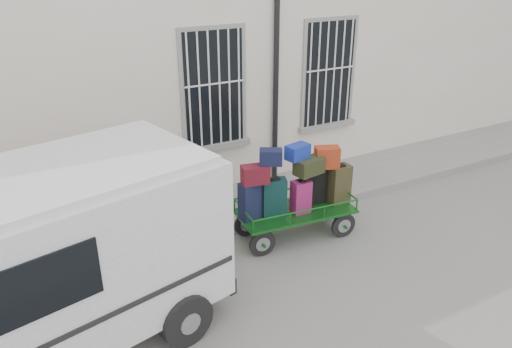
{
  "coord_description": "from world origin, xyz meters",
  "views": [
    {
      "loc": [
        -4.15,
        -5.65,
        4.67
      ],
      "look_at": [
        -0.55,
        1.0,
        1.28
      ],
      "focal_mm": 35.0,
      "sensor_mm": 36.0,
      "label": 1
    }
  ],
  "objects": [
    {
      "name": "building",
      "position": [
        0.0,
        5.5,
        3.0
      ],
      "size": [
        24.0,
        5.15,
        6.0
      ],
      "color": "beige",
      "rests_on": "ground"
    },
    {
      "name": "luggage_cart",
      "position": [
        0.12,
        0.8,
        0.88
      ],
      "size": [
        2.43,
        1.12,
        1.75
      ],
      "rotation": [
        0.0,
        0.0,
        -0.1
      ],
      "color": "black",
      "rests_on": "ground"
    },
    {
      "name": "sidewalk",
      "position": [
        0.0,
        2.2,
        0.07
      ],
      "size": [
        24.0,
        1.7,
        0.15
      ],
      "primitive_type": "cube",
      "color": "gray",
      "rests_on": "ground"
    },
    {
      "name": "ground",
      "position": [
        0.0,
        0.0,
        0.0
      ],
      "size": [
        80.0,
        80.0,
        0.0
      ],
      "primitive_type": "plane",
      "color": "slate",
      "rests_on": "ground"
    },
    {
      "name": "van",
      "position": [
        -4.26,
        -0.16,
        1.38
      ],
      "size": [
        5.11,
        3.02,
        2.42
      ],
      "rotation": [
        0.0,
        0.0,
        0.23
      ],
      "color": "silver",
      "rests_on": "ground"
    }
  ]
}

